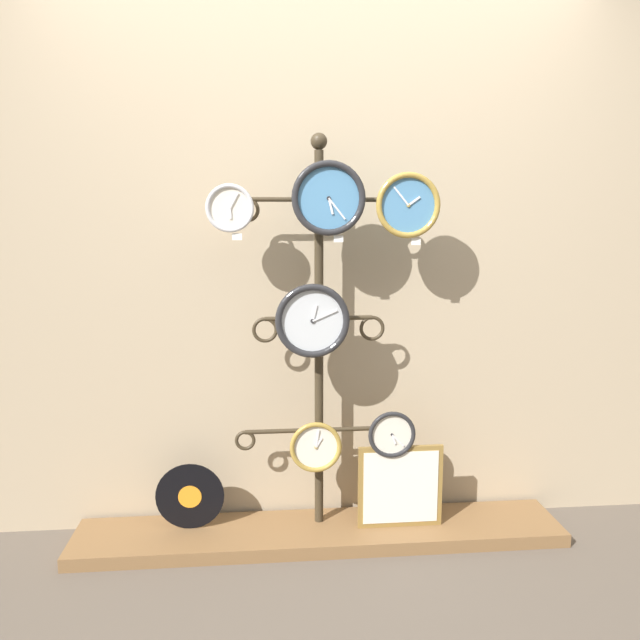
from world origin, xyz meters
TOP-DOWN VIEW (x-y plane):
  - ground_plane at (0.00, 0.00)m, footprint 12.00×12.00m
  - shop_wall at (0.00, 0.57)m, footprint 4.40×0.04m
  - low_shelf at (0.00, 0.35)m, footprint 2.20×0.36m
  - display_stand at (0.00, 0.41)m, footprint 0.76×0.42m
  - clock_top_left at (-0.37, 0.33)m, footprint 0.20×0.04m
  - clock_top_center at (0.03, 0.32)m, footprint 0.31×0.04m
  - clock_top_right at (0.36, 0.31)m, footprint 0.27×0.04m
  - clock_middle_center at (-0.04, 0.31)m, footprint 0.32×0.04m
  - clock_bottom_center at (-0.02, 0.32)m, footprint 0.23×0.04m
  - clock_bottom_right at (0.32, 0.32)m, footprint 0.21×0.04m
  - vinyl_record at (-0.58, 0.39)m, footprint 0.31×0.01m
  - picture_frame at (0.36, 0.33)m, footprint 0.38×0.02m
  - price_tag_upper at (-0.35, 0.33)m, footprint 0.04×0.00m
  - price_tag_mid at (0.07, 0.32)m, footprint 0.04×0.00m
  - price_tag_lower at (0.40, 0.31)m, footprint 0.04×0.00m

SIDE VIEW (x-z plane):
  - ground_plane at x=0.00m, z-range 0.00..0.00m
  - low_shelf at x=0.00m, z-range 0.00..0.06m
  - vinyl_record at x=-0.58m, z-range 0.06..0.37m
  - picture_frame at x=0.36m, z-range 0.06..0.44m
  - clock_bottom_center at x=-0.02m, z-range 0.34..0.57m
  - clock_bottom_right at x=0.32m, z-range 0.39..0.61m
  - display_stand at x=0.00m, z-range -0.33..1.46m
  - clock_middle_center at x=-0.04m, z-range 0.86..1.17m
  - price_tag_lower at x=0.40m, z-range 1.33..1.36m
  - price_tag_mid at x=0.07m, z-range 1.35..1.37m
  - price_tag_upper at x=-0.35m, z-range 1.36..1.38m
  - shop_wall at x=0.00m, z-range 0.00..2.80m
  - clock_top_left at x=-0.37m, z-range 1.39..1.58m
  - clock_top_right at x=0.36m, z-range 1.36..1.63m
  - clock_top_center at x=0.03m, z-range 1.37..1.68m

